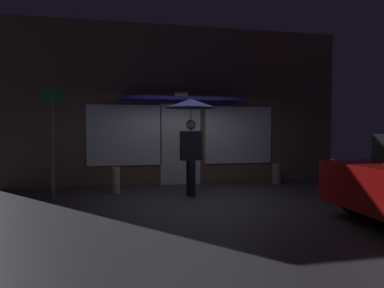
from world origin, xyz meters
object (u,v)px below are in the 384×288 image
object	(u,v)px
person_with_umbrella	(191,119)
sidewalk_bollard_2	(277,174)
street_sign_post	(52,134)
sidewalk_bollard	(116,180)

from	to	relation	value
person_with_umbrella	sidewalk_bollard_2	bearing A→B (deg)	-161.98
person_with_umbrella	sidewalk_bollard_2	distance (m)	3.25
street_sign_post	sidewalk_bollard	size ratio (longest dim) A/B	4.04
sidewalk_bollard_2	sidewalk_bollard	bearing A→B (deg)	-173.33
street_sign_post	sidewalk_bollard_2	size ratio (longest dim) A/B	4.42
person_with_umbrella	sidewalk_bollard	xyz separation A→B (m)	(-1.67, 0.67, -1.42)
person_with_umbrella	street_sign_post	size ratio (longest dim) A/B	0.88
person_with_umbrella	street_sign_post	distance (m)	2.99
street_sign_post	sidewalk_bollard	distance (m)	1.76
person_with_umbrella	sidewalk_bollard	bearing A→B (deg)	-27.68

